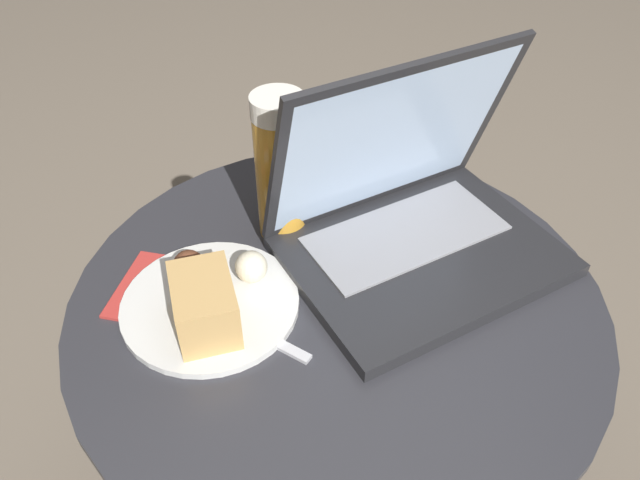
# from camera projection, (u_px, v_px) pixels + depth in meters

# --- Properties ---
(table) EXTENTS (0.64, 0.64, 0.48)m
(table) POSITION_uv_depth(u_px,v_px,m) (335.00, 376.00, 0.85)
(table) COLOR #515156
(table) RESTS_ON ground_plane
(napkin) EXTENTS (0.20, 0.17, 0.00)m
(napkin) POSITION_uv_depth(u_px,v_px,m) (184.00, 293.00, 0.74)
(napkin) COLOR #B7332D
(napkin) RESTS_ON table
(laptop) EXTENTS (0.38, 0.32, 0.25)m
(laptop) POSITION_uv_depth(u_px,v_px,m) (411.00, 217.00, 0.77)
(laptop) COLOR #232326
(laptop) RESTS_ON table
(beer_glass) EXTENTS (0.06, 0.06, 0.20)m
(beer_glass) POSITION_uv_depth(u_px,v_px,m) (280.00, 168.00, 0.77)
(beer_glass) COLOR gold
(beer_glass) RESTS_ON table
(snack_plate) EXTENTS (0.21, 0.21, 0.07)m
(snack_plate) POSITION_uv_depth(u_px,v_px,m) (209.00, 299.00, 0.71)
(snack_plate) COLOR silver
(snack_plate) RESTS_ON table
(fork) EXTENTS (0.12, 0.13, 0.01)m
(fork) POSITION_uv_depth(u_px,v_px,m) (240.00, 324.00, 0.71)
(fork) COLOR silver
(fork) RESTS_ON table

